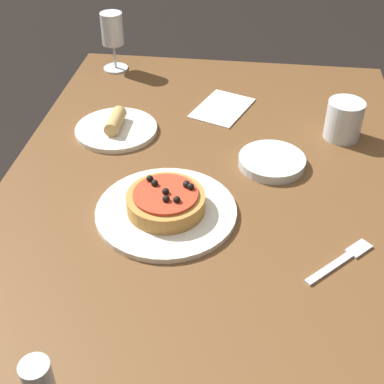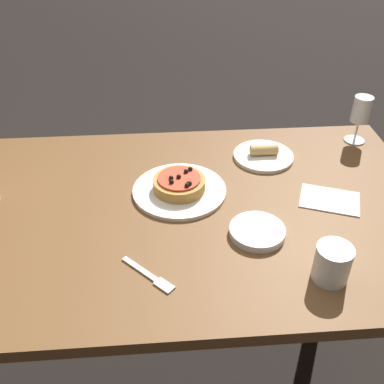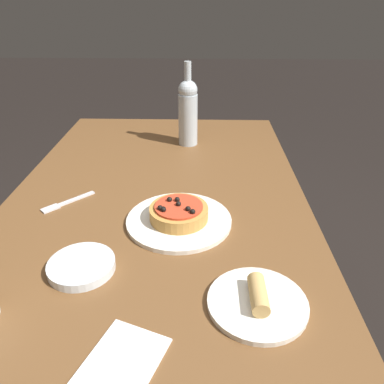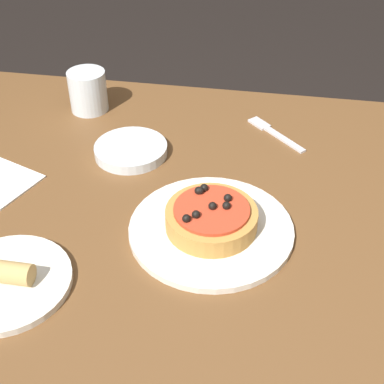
{
  "view_description": "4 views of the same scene",
  "coord_description": "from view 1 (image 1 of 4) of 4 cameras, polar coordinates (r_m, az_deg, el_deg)",
  "views": [
    {
      "loc": [
        0.73,
        0.08,
        1.45
      ],
      "look_at": [
        -0.02,
        -0.02,
        0.86
      ],
      "focal_mm": 50.0,
      "sensor_mm": 36.0,
      "label": 1
    },
    {
      "loc": [
        -0.02,
        1.0,
        1.56
      ],
      "look_at": [
        -0.1,
        -0.04,
        0.79
      ],
      "focal_mm": 42.0,
      "sensor_mm": 36.0,
      "label": 2
    },
    {
      "loc": [
        -0.89,
        -0.13,
        1.32
      ],
      "look_at": [
        -0.03,
        -0.11,
        0.84
      ],
      "focal_mm": 35.0,
      "sensor_mm": 36.0,
      "label": 3
    },
    {
      "loc": [
        0.02,
        -0.74,
        1.38
      ],
      "look_at": [
        -0.1,
        -0.07,
        0.84
      ],
      "focal_mm": 50.0,
      "sensor_mm": 36.0,
      "label": 4
    }
  ],
  "objects": [
    {
      "name": "dining_table",
      "position": [
        1.06,
        0.79,
        -8.42
      ],
      "size": [
        1.59,
        0.89,
        0.77
      ],
      "color": "brown",
      "rests_on": "ground_plane"
    },
    {
      "name": "dinner_plate",
      "position": [
        1.05,
        -2.77,
        -2.07
      ],
      "size": [
        0.28,
        0.28,
        0.01
      ],
      "color": "white",
      "rests_on": "dining_table"
    },
    {
      "name": "pizza",
      "position": [
        1.04,
        -2.79,
        -0.97
      ],
      "size": [
        0.15,
        0.15,
        0.05
      ],
      "color": "#BC843D",
      "rests_on": "dinner_plate"
    },
    {
      "name": "wine_glass",
      "position": [
        1.59,
        -8.49,
        16.56
      ],
      "size": [
        0.07,
        0.07,
        0.17
      ],
      "color": "silver",
      "rests_on": "dining_table"
    },
    {
      "name": "water_cup",
      "position": [
        1.31,
        15.9,
        7.41
      ],
      "size": [
        0.09,
        0.09,
        0.09
      ],
      "color": "silver",
      "rests_on": "dining_table"
    },
    {
      "name": "side_bowl",
      "position": [
        1.2,
        8.51,
        3.25
      ],
      "size": [
        0.15,
        0.15,
        0.02
      ],
      "color": "silver",
      "rests_on": "dining_table"
    },
    {
      "name": "fork",
      "position": [
        1.0,
        15.79,
        -6.94
      ],
      "size": [
        0.13,
        0.13,
        0.0
      ],
      "rotation": [
        0.0,
        0.0,
        2.36
      ],
      "color": "silver",
      "rests_on": "dining_table"
    },
    {
      "name": "side_plate",
      "position": [
        1.31,
        -8.1,
        6.78
      ],
      "size": [
        0.2,
        0.2,
        0.05
      ],
      "color": "white",
      "rests_on": "dining_table"
    },
    {
      "name": "paper_napkin",
      "position": [
        1.41,
        3.04,
        8.94
      ],
      "size": [
        0.2,
        0.17,
        0.0
      ],
      "color": "white",
      "rests_on": "dining_table"
    }
  ]
}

